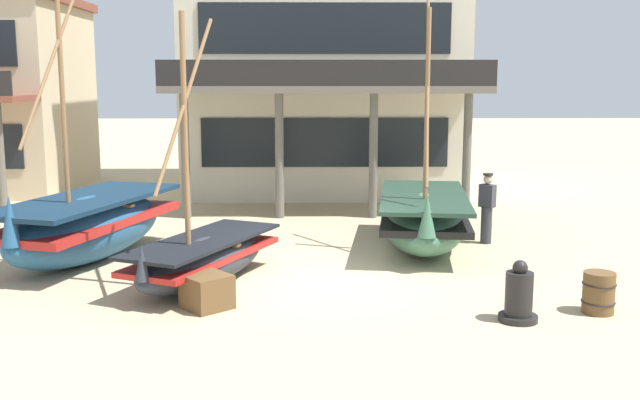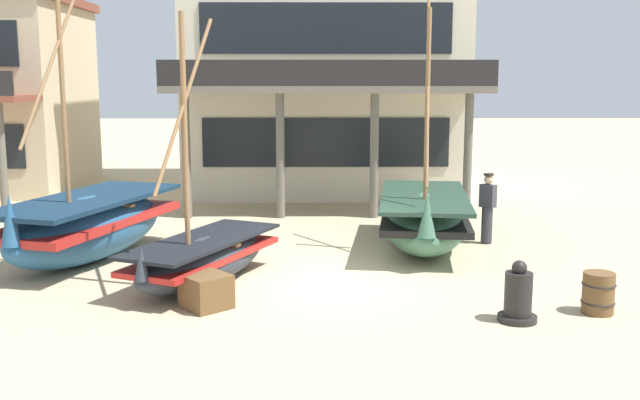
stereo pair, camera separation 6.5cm
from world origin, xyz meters
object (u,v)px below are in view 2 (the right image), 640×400
at_px(fishing_boat_far_right, 88,225).
at_px(wooden_barrel, 598,293).
at_px(capstan_winch, 518,297).
at_px(fishing_boat_centre_large, 424,218).
at_px(fisherman_by_hull, 487,209).
at_px(fishing_boat_near_left, 203,258).
at_px(harbor_building_main, 324,36).
at_px(cargo_crate, 206,291).

distance_m(fishing_boat_far_right, wooden_barrel, 10.35).
distance_m(capstan_winch, wooden_barrel, 1.50).
bearing_deg(fishing_boat_centre_large, fisherman_by_hull, 15.47).
bearing_deg(fishing_boat_near_left, fishing_boat_centre_large, 32.45).
bearing_deg(harbor_building_main, fishing_boat_centre_large, -77.37).
height_order(fishing_boat_centre_large, harbor_building_main, harbor_building_main).
relative_size(fishing_boat_near_left, fishing_boat_centre_large, 0.86).
height_order(capstan_winch, harbor_building_main, harbor_building_main).
bearing_deg(wooden_barrel, fisherman_by_hull, 96.76).
relative_size(fishing_boat_centre_large, harbor_building_main, 0.54).
xyz_separation_m(capstan_winch, harbor_building_main, (-2.92, 14.93, 4.98)).
bearing_deg(wooden_barrel, cargo_crate, 177.11).
bearing_deg(fishing_boat_far_right, fishing_boat_centre_large, 8.16).
xyz_separation_m(fishing_boat_far_right, cargo_crate, (3.06, -3.43, -0.47)).
distance_m(fishing_boat_centre_large, fisherman_by_hull, 1.64).
bearing_deg(fishing_boat_far_right, wooden_barrel, -21.35).
height_order(fisherman_by_hull, harbor_building_main, harbor_building_main).
bearing_deg(fisherman_by_hull, harbor_building_main, 112.00).
bearing_deg(cargo_crate, capstan_winch, -8.03).
relative_size(fishing_boat_centre_large, capstan_winch, 5.79).
bearing_deg(capstan_winch, wooden_barrel, 15.10).
bearing_deg(capstan_winch, fishing_boat_far_right, 153.07).
height_order(fishing_boat_centre_large, capstan_winch, fishing_boat_centre_large).
relative_size(wooden_barrel, cargo_crate, 0.99).
height_order(fishing_boat_near_left, fisherman_by_hull, fishing_boat_near_left).
height_order(fishing_boat_centre_large, fishing_boat_far_right, fishing_boat_far_right).
relative_size(fishing_boat_centre_large, cargo_crate, 8.30).
relative_size(fishing_boat_near_left, fisherman_by_hull, 3.00).
bearing_deg(fishing_boat_far_right, capstan_winch, -26.93).
distance_m(wooden_barrel, harbor_building_main, 15.99).
distance_m(fishing_boat_centre_large, fishing_boat_far_right, 7.52).
bearing_deg(wooden_barrel, fishing_boat_far_right, 158.65).
height_order(fishing_boat_far_right, cargo_crate, fishing_boat_far_right).
xyz_separation_m(fishing_boat_near_left, harbor_building_main, (2.50, 12.68, 4.87)).
bearing_deg(fishing_boat_centre_large, fishing_boat_far_right, -171.84).
bearing_deg(fishing_boat_centre_large, harbor_building_main, 102.63).
distance_m(fisherman_by_hull, capstan_winch, 5.74).
xyz_separation_m(capstan_winch, wooden_barrel, (1.45, 0.39, -0.05)).
distance_m(fishing_boat_near_left, wooden_barrel, 7.12).
distance_m(fishing_boat_near_left, cargo_crate, 1.57).
bearing_deg(fishing_boat_near_left, harbor_building_main, 78.85).
height_order(fisherman_by_hull, cargo_crate, fisherman_by_hull).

